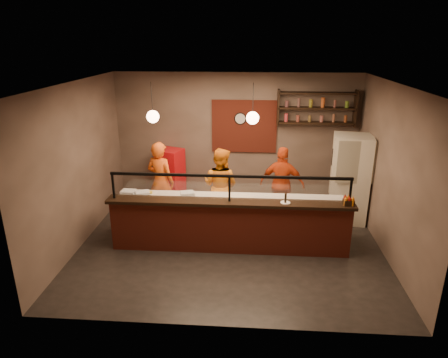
# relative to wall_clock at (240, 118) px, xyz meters

# --- Properties ---
(floor) EXTENTS (6.00, 6.00, 0.00)m
(floor) POSITION_rel_wall_clock_xyz_m (-0.10, -2.46, -2.10)
(floor) COLOR black
(floor) RESTS_ON ground
(ceiling) EXTENTS (6.00, 6.00, 0.00)m
(ceiling) POSITION_rel_wall_clock_xyz_m (-0.10, -2.46, 1.10)
(ceiling) COLOR #39312C
(ceiling) RESTS_ON wall_back
(wall_back) EXTENTS (6.00, 0.00, 6.00)m
(wall_back) POSITION_rel_wall_clock_xyz_m (-0.10, 0.04, -0.50)
(wall_back) COLOR #7A6459
(wall_back) RESTS_ON floor
(wall_left) EXTENTS (0.00, 5.00, 5.00)m
(wall_left) POSITION_rel_wall_clock_xyz_m (-3.10, -2.46, -0.50)
(wall_left) COLOR #7A6459
(wall_left) RESTS_ON floor
(wall_right) EXTENTS (0.00, 5.00, 5.00)m
(wall_right) POSITION_rel_wall_clock_xyz_m (2.90, -2.46, -0.50)
(wall_right) COLOR #7A6459
(wall_right) RESTS_ON floor
(wall_front) EXTENTS (6.00, 0.00, 6.00)m
(wall_front) POSITION_rel_wall_clock_xyz_m (-0.10, -4.96, -0.50)
(wall_front) COLOR #7A6459
(wall_front) RESTS_ON floor
(brick_patch) EXTENTS (1.60, 0.04, 1.30)m
(brick_patch) POSITION_rel_wall_clock_xyz_m (0.10, 0.01, -0.20)
(brick_patch) COLOR maroon
(brick_patch) RESTS_ON wall_back
(service_counter) EXTENTS (4.60, 0.25, 1.00)m
(service_counter) POSITION_rel_wall_clock_xyz_m (-0.10, -2.76, -1.60)
(service_counter) COLOR maroon
(service_counter) RESTS_ON floor
(counter_ledge) EXTENTS (4.70, 0.37, 0.06)m
(counter_ledge) POSITION_rel_wall_clock_xyz_m (-0.10, -2.76, -1.07)
(counter_ledge) COLOR black
(counter_ledge) RESTS_ON service_counter
(worktop_cabinet) EXTENTS (4.60, 0.75, 0.85)m
(worktop_cabinet) POSITION_rel_wall_clock_xyz_m (-0.10, -2.26, -1.68)
(worktop_cabinet) COLOR gray
(worktop_cabinet) RESTS_ON floor
(worktop) EXTENTS (4.60, 0.75, 0.05)m
(worktop) POSITION_rel_wall_clock_xyz_m (-0.10, -2.26, -1.23)
(worktop) COLOR white
(worktop) RESTS_ON worktop_cabinet
(sneeze_guard) EXTENTS (4.50, 0.05, 0.52)m
(sneeze_guard) POSITION_rel_wall_clock_xyz_m (-0.10, -2.76, -0.73)
(sneeze_guard) COLOR white
(sneeze_guard) RESTS_ON counter_ledge
(wall_shelving) EXTENTS (1.84, 0.28, 0.85)m
(wall_shelving) POSITION_rel_wall_clock_xyz_m (1.80, -0.14, 0.30)
(wall_shelving) COLOR black
(wall_shelving) RESTS_ON wall_back
(wall_clock) EXTENTS (0.30, 0.04, 0.30)m
(wall_clock) POSITION_rel_wall_clock_xyz_m (0.00, 0.00, 0.00)
(wall_clock) COLOR black
(wall_clock) RESTS_ON wall_back
(pendant_left) EXTENTS (0.24, 0.24, 0.77)m
(pendant_left) POSITION_rel_wall_clock_xyz_m (-1.60, -2.26, 0.45)
(pendant_left) COLOR black
(pendant_left) RESTS_ON ceiling
(pendant_right) EXTENTS (0.24, 0.24, 0.77)m
(pendant_right) POSITION_rel_wall_clock_xyz_m (0.30, -2.26, 0.45)
(pendant_right) COLOR black
(pendant_right) RESTS_ON ceiling
(cook_left) EXTENTS (0.78, 0.66, 1.83)m
(cook_left) POSITION_rel_wall_clock_xyz_m (-1.73, -1.38, -1.19)
(cook_left) COLOR #EC5A16
(cook_left) RESTS_ON floor
(cook_mid) EXTENTS (1.03, 0.94, 1.72)m
(cook_mid) POSITION_rel_wall_clock_xyz_m (-0.38, -1.42, -1.24)
(cook_mid) COLOR orange
(cook_mid) RESTS_ON floor
(cook_right) EXTENTS (1.07, 0.64, 1.71)m
(cook_right) POSITION_rel_wall_clock_xyz_m (1.00, -1.20, -1.24)
(cook_right) COLOR #C43B12
(cook_right) RESTS_ON floor
(fridge) EXTENTS (0.94, 0.89, 1.98)m
(fridge) POSITION_rel_wall_clock_xyz_m (2.50, -1.10, -1.11)
(fridge) COLOR beige
(fridge) RESTS_ON floor
(red_cooler) EXTENTS (0.73, 0.71, 1.36)m
(red_cooler) POSITION_rel_wall_clock_xyz_m (-1.73, -0.31, -1.42)
(red_cooler) COLOR red
(red_cooler) RESTS_ON floor
(pizza_dough) EXTENTS (0.64, 0.64, 0.01)m
(pizza_dough) POSITION_rel_wall_clock_xyz_m (0.13, -2.30, -1.19)
(pizza_dough) COLOR #EDE2C9
(pizza_dough) RESTS_ON worktop
(prep_tub_a) EXTENTS (0.33, 0.30, 0.14)m
(prep_tub_a) POSITION_rel_wall_clock_xyz_m (-1.89, -2.33, -1.13)
(prep_tub_a) COLOR white
(prep_tub_a) RESTS_ON worktop
(prep_tub_b) EXTENTS (0.29, 0.24, 0.14)m
(prep_tub_b) POSITION_rel_wall_clock_xyz_m (-2.19, -2.30, -1.13)
(prep_tub_b) COLOR white
(prep_tub_b) RESTS_ON worktop
(prep_tub_c) EXTENTS (0.32, 0.28, 0.13)m
(prep_tub_c) POSITION_rel_wall_clock_xyz_m (-0.98, -2.29, -1.13)
(prep_tub_c) COLOR silver
(prep_tub_c) RESTS_ON worktop
(rolling_pin) EXTENTS (0.35, 0.09, 0.06)m
(rolling_pin) POSITION_rel_wall_clock_xyz_m (-1.93, -2.11, -1.17)
(rolling_pin) COLOR yellow
(rolling_pin) RESTS_ON worktop
(condiment_caddy) EXTENTS (0.20, 0.17, 0.10)m
(condiment_caddy) POSITION_rel_wall_clock_xyz_m (2.10, -2.78, -0.99)
(condiment_caddy) COLOR black
(condiment_caddy) RESTS_ON counter_ledge
(pepper_mill) EXTENTS (0.05, 0.05, 0.19)m
(pepper_mill) POSITION_rel_wall_clock_xyz_m (0.95, -2.78, -0.95)
(pepper_mill) COLOR black
(pepper_mill) RESTS_ON counter_ledge
(small_plate) EXTENTS (0.20, 0.20, 0.01)m
(small_plate) POSITION_rel_wall_clock_xyz_m (0.95, -2.77, -1.03)
(small_plate) COLOR silver
(small_plate) RESTS_ON counter_ledge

